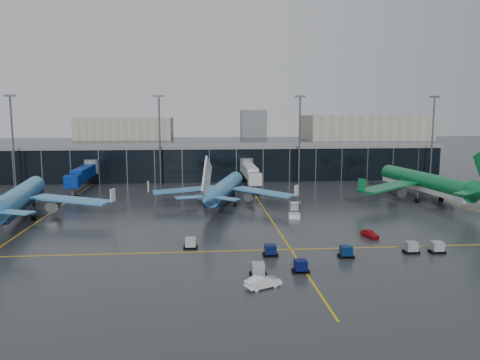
{
  "coord_description": "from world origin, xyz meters",
  "views": [
    {
      "loc": [
        -3.67,
        -83.47,
        21.02
      ],
      "look_at": [
        5.0,
        18.0,
        6.0
      ],
      "focal_mm": 35.0,
      "sensor_mm": 36.0,
      "label": 1
    }
  ],
  "objects": [
    {
      "name": "ground",
      "position": [
        0.0,
        0.0,
        0.0
      ],
      "size": [
        600.0,
        600.0,
        0.0
      ],
      "primitive_type": "plane",
      "color": "#282B2D",
      "rests_on": "ground"
    },
    {
      "name": "terminal_pier",
      "position": [
        0.0,
        62.0,
        5.42
      ],
      "size": [
        142.0,
        17.0,
        10.7
      ],
      "color": "black",
      "rests_on": "ground"
    },
    {
      "name": "jet_bridges",
      "position": [
        -35.0,
        42.99,
        4.55
      ],
      "size": [
        94.0,
        27.5,
        7.2
      ],
      "color": "#595B60",
      "rests_on": "ground"
    },
    {
      "name": "flood_masts",
      "position": [
        5.0,
        50.0,
        13.81
      ],
      "size": [
        203.0,
        0.5,
        25.5
      ],
      "color": "#595B60",
      "rests_on": "ground"
    },
    {
      "name": "distant_hangars",
      "position": [
        49.94,
        270.08,
        8.79
      ],
      "size": [
        260.0,
        71.0,
        22.0
      ],
      "color": "#B2AD99",
      "rests_on": "ground"
    },
    {
      "name": "taxi_lines",
      "position": [
        10.0,
        10.61,
        0.01
      ],
      "size": [
        220.0,
        120.0,
        0.02
      ],
      "color": "gold",
      "rests_on": "ground"
    },
    {
      "name": "airliner_arkefly",
      "position": [
        -39.34,
        10.17,
        6.66
      ],
      "size": [
        43.27,
        47.84,
        13.32
      ],
      "primitive_type": null,
      "rotation": [
        0.0,
        0.0,
        0.13
      ],
      "color": "#3D8DCB",
      "rests_on": "ground"
    },
    {
      "name": "airliner_klm_near",
      "position": [
        1.8,
        21.08,
        6.0
      ],
      "size": [
        42.79,
        46.24,
        12.0
      ],
      "primitive_type": null,
      "rotation": [
        0.0,
        0.0,
        -0.25
      ],
      "color": "#3B88C4",
      "rests_on": "ground"
    },
    {
      "name": "airliner_aer_lingus",
      "position": [
        49.3,
        21.92,
        6.99
      ],
      "size": [
        45.34,
        50.16,
        13.99
      ],
      "primitive_type": null,
      "rotation": [
        0.0,
        0.0,
        0.13
      ],
      "color": "#0C6634",
      "rests_on": "ground"
    },
    {
      "name": "baggage_carts",
      "position": [
        12.9,
        -19.84,
        0.76
      ],
      "size": [
        39.06,
        14.35,
        1.7
      ],
      "color": "black",
      "rests_on": "ground"
    },
    {
      "name": "mobile_airstair",
      "position": [
        14.89,
        6.35,
        0.77
      ],
      "size": [
        2.74,
        3.55,
        3.45
      ],
      "rotation": [
        0.0,
        0.0,
        -0.18
      ],
      "color": "white",
      "rests_on": "ground"
    },
    {
      "name": "service_van_red",
      "position": [
        24.56,
        -9.32,
        0.64
      ],
      "size": [
        2.55,
        4.05,
        1.29
      ],
      "primitive_type": "imported",
      "rotation": [
        0.0,
        0.0,
        0.29
      ],
      "color": "#AF0D16",
      "rests_on": "ground"
    },
    {
      "name": "service_van_white",
      "position": [
        3.66,
        -30.23,
        0.75
      ],
      "size": [
        4.81,
        3.42,
        1.51
      ],
      "primitive_type": "imported",
      "rotation": [
        0.0,
        0.0,
        2.02
      ],
      "color": "silver",
      "rests_on": "ground"
    }
  ]
}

